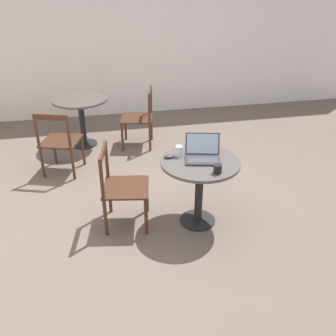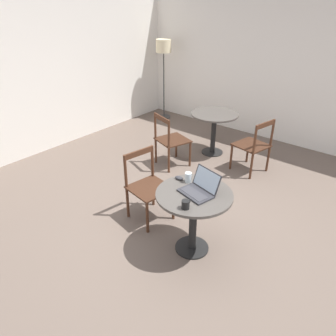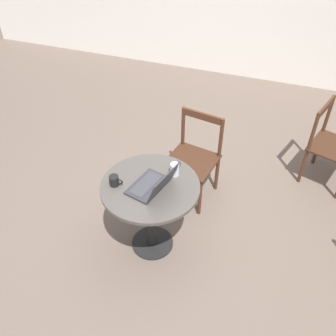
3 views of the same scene
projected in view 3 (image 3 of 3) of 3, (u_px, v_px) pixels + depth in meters
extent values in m
plane|color=#66564C|center=(193.00, 225.00, 3.59)|extent=(16.00, 16.00, 0.00)
cylinder|color=black|center=(153.00, 243.00, 3.41)|extent=(0.37, 0.37, 0.02)
cylinder|color=black|center=(151.00, 217.00, 3.18)|extent=(0.08, 0.08, 0.68)
cylinder|color=#4C4742|center=(150.00, 187.00, 2.95)|extent=(0.79, 0.79, 0.03)
cylinder|color=#472819|center=(200.00, 198.00, 3.56)|extent=(0.04, 0.04, 0.43)
cylinder|color=#472819|center=(163.00, 183.00, 3.71)|extent=(0.04, 0.04, 0.43)
cylinder|color=#472819|center=(217.00, 173.00, 3.83)|extent=(0.04, 0.04, 0.43)
cylinder|color=#472819|center=(182.00, 161.00, 3.98)|extent=(0.04, 0.04, 0.43)
cube|color=#3C2215|center=(191.00, 161.00, 3.63)|extent=(0.53, 0.53, 0.02)
cylinder|color=#472819|center=(221.00, 138.00, 3.54)|extent=(0.04, 0.04, 0.42)
cylinder|color=#472819|center=(183.00, 126.00, 3.69)|extent=(0.04, 0.04, 0.42)
cube|color=#472819|center=(203.00, 116.00, 3.50)|extent=(0.43, 0.10, 0.07)
cylinder|color=#472819|center=(317.00, 148.00, 4.15)|extent=(0.04, 0.04, 0.43)
cylinder|color=#472819|center=(303.00, 166.00, 3.91)|extent=(0.04, 0.04, 0.43)
cube|color=#3C2215|center=(335.00, 147.00, 3.79)|extent=(0.58, 0.58, 0.02)
cylinder|color=#472819|center=(329.00, 114.00, 3.86)|extent=(0.04, 0.04, 0.42)
cylinder|color=#472819|center=(314.00, 131.00, 3.62)|extent=(0.04, 0.04, 0.42)
cube|color=#472819|center=(326.00, 107.00, 3.63)|extent=(0.16, 0.42, 0.07)
cube|color=#2D2D33|center=(148.00, 186.00, 2.92)|extent=(0.29, 0.38, 0.02)
cube|color=#38383D|center=(146.00, 184.00, 2.92)|extent=(0.18, 0.31, 0.00)
cube|color=#2D2D33|center=(164.00, 182.00, 2.79)|extent=(0.16, 0.35, 0.21)
cube|color=#9EB2C6|center=(163.00, 182.00, 2.79)|extent=(0.14, 0.32, 0.18)
ellipsoid|color=#2D2D33|center=(177.00, 165.00, 3.11)|extent=(0.06, 0.10, 0.03)
cylinder|color=black|center=(114.00, 181.00, 2.92)|extent=(0.08, 0.08, 0.09)
torus|color=black|center=(120.00, 182.00, 2.90)|extent=(0.05, 0.01, 0.05)
cylinder|color=silver|center=(175.00, 169.00, 3.00)|extent=(0.07, 0.07, 0.11)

